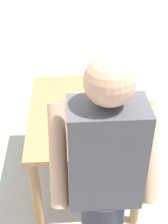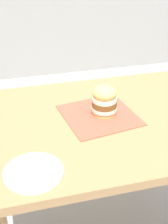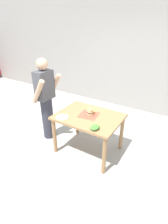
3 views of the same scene
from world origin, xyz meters
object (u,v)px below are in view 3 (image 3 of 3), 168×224
Objects in this scene: side_plate_with_forks at (62,117)px; side_salad at (95,127)px; diner_across_table at (46,99)px; patio_table at (89,122)px; pickle_spear at (93,112)px; sandwich at (90,111)px.

side_plate_with_forks is 0.67m from side_salad.
diner_across_table reaches higher than side_plate_with_forks.
patio_table is 13.89× the size of pickle_spear.
side_plate_with_forks is 1.22× the size of side_salad.
patio_table is at bearing -51.08° from side_plate_with_forks.
side_salad is 0.11× the size of diner_across_table.
pickle_spear is 0.46× the size of side_salad.
patio_table is 0.68× the size of diner_across_table.
patio_table is at bearing 174.97° from pickle_spear.
pickle_spear is at bearing -41.13° from side_plate_with_forks.
sandwich is at bearing -48.19° from side_plate_with_forks.
sandwich reaches higher than patio_table.
side_salad is (-0.02, -0.67, 0.02)m from side_plate_with_forks.
sandwich is (0.04, -0.01, 0.20)m from patio_table.
side_plate_with_forks is at bearing 88.20° from side_salad.
side_plate_with_forks is 0.13× the size of diner_across_table.
diner_across_table reaches higher than pickle_spear.
pickle_spear is (0.10, -0.00, -0.06)m from sandwich.
side_plate_with_forks is at bearing 131.81° from sandwich.
side_salad is at bearing -147.86° from pickle_spear.
diner_across_table is at bearing 100.82° from pickle_spear.
side_plate_with_forks is at bearing -112.54° from diner_across_table.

